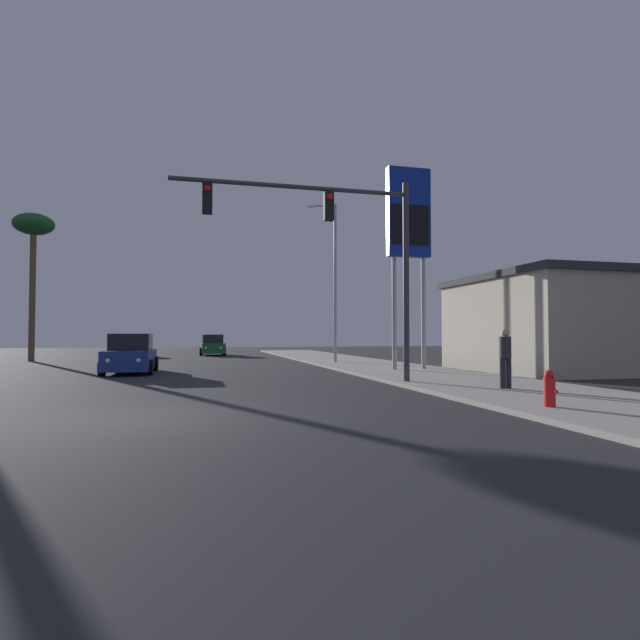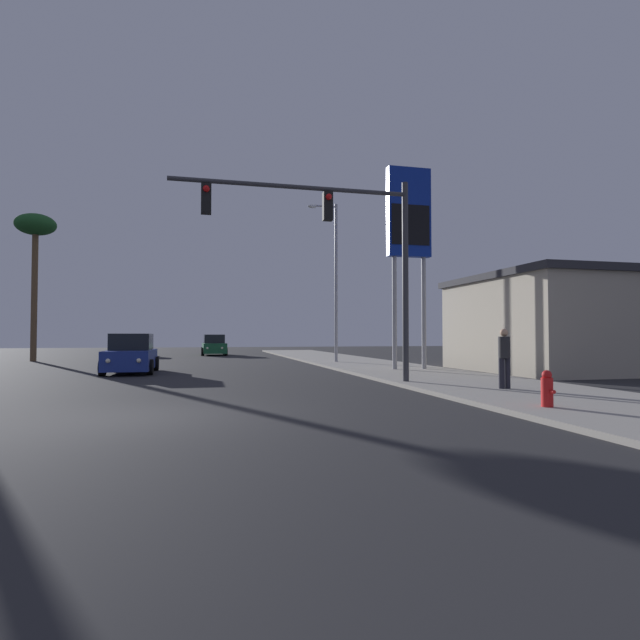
% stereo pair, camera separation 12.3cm
% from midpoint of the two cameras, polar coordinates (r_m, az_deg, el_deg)
% --- Properties ---
extents(ground_plane, '(120.00, 120.00, 0.00)m').
position_cam_midpoint_polar(ground_plane, '(10.47, -18.76, -10.47)').
color(ground_plane, '#28282B').
extents(sidewalk_right, '(5.00, 60.00, 0.12)m').
position_cam_midpoint_polar(sidewalk_right, '(22.08, 9.47, -5.76)').
color(sidewalk_right, '#9E998E').
rests_on(sidewalk_right, ground).
extents(building_gas_station, '(10.30, 8.30, 4.30)m').
position_cam_midpoint_polar(building_gas_station, '(25.76, 28.05, -0.33)').
color(building_gas_station, '#B2A893').
rests_on(building_gas_station, ground).
extents(car_green, '(2.04, 4.34, 1.68)m').
position_cam_midpoint_polar(car_green, '(41.58, -11.93, -2.91)').
color(car_green, '#195933').
rests_on(car_green, ground).
extents(car_blue, '(2.04, 4.31, 1.68)m').
position_cam_midpoint_polar(car_blue, '(22.79, -20.63, -3.78)').
color(car_blue, navy).
rests_on(car_blue, ground).
extents(car_silver, '(2.04, 4.32, 1.68)m').
position_cam_midpoint_polar(car_silver, '(42.22, -21.01, -2.81)').
color(car_silver, '#B7B7BC').
rests_on(car_silver, ground).
extents(traffic_light_mast, '(7.58, 0.36, 6.50)m').
position_cam_midpoint_polar(traffic_light_mast, '(16.02, 2.66, 9.52)').
color(traffic_light_mast, '#38383D').
rests_on(traffic_light_mast, sidewalk_right).
extents(street_lamp, '(1.74, 0.24, 9.00)m').
position_cam_midpoint_polar(street_lamp, '(28.53, 1.71, 5.30)').
color(street_lamp, '#99999E').
rests_on(street_lamp, sidewalk_right).
extents(gas_station_sign, '(2.00, 0.42, 9.00)m').
position_cam_midpoint_polar(gas_station_sign, '(23.08, 10.27, 10.80)').
color(gas_station_sign, '#99999E').
rests_on(gas_station_sign, sidewalk_right).
extents(fire_hydrant, '(0.24, 0.34, 0.76)m').
position_cam_midpoint_polar(fire_hydrant, '(11.48, 24.81, -7.18)').
color(fire_hydrant, red).
rests_on(fire_hydrant, sidewalk_right).
extents(pedestrian_on_sidewalk, '(0.34, 0.32, 1.67)m').
position_cam_midpoint_polar(pedestrian_on_sidewalk, '(14.90, 20.54, -3.84)').
color(pedestrian_on_sidewalk, '#23232D').
rests_on(pedestrian_on_sidewalk, sidewalk_right).
extents(palm_tree_mid, '(2.40, 2.40, 9.23)m').
position_cam_midpoint_polar(palm_tree_mid, '(36.34, -29.67, 8.62)').
color(palm_tree_mid, brown).
rests_on(palm_tree_mid, ground).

